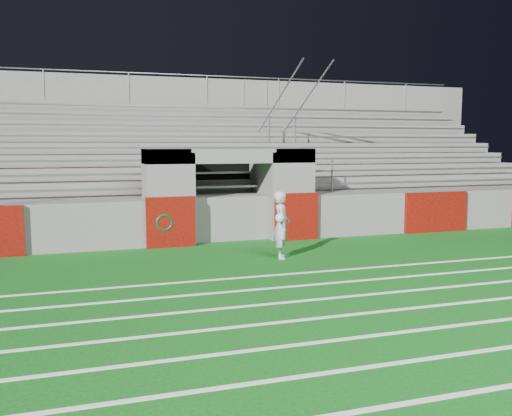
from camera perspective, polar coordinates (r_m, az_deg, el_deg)
name	(u,v)px	position (r m, az deg, el deg)	size (l,w,h in m)	color
ground	(273,265)	(13.02, 1.71, -5.69)	(90.00, 90.00, 0.00)	#0D4E12
field_markings	(393,333)	(8.67, 13.57, -12.07)	(28.00, 8.09, 0.01)	white
stadium_structure	(195,179)	(20.43, -6.09, 2.90)	(26.00, 8.48, 5.42)	#625F5D
goalkeeper_with_ball	(282,225)	(13.61, 2.57, -1.68)	(0.54, 0.71, 1.62)	#ABB0B5
hose_coil	(164,221)	(15.20, -9.17, -1.33)	(0.55, 0.15, 0.57)	#0C3E1B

